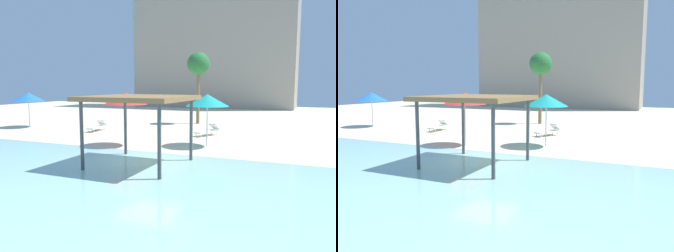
# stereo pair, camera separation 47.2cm
# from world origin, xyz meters

# --- Properties ---
(ground_plane) EXTENTS (80.00, 80.00, 0.00)m
(ground_plane) POSITION_xyz_m (0.00, 0.00, 0.00)
(ground_plane) COLOR beige
(lagoon_water) EXTENTS (44.00, 13.50, 0.04)m
(lagoon_water) POSITION_xyz_m (0.00, -5.25, 0.02)
(lagoon_water) COLOR #99D1C6
(lagoon_water) RESTS_ON ground
(shade_pavilion) EXTENTS (3.98, 3.98, 2.88)m
(shade_pavilion) POSITION_xyz_m (0.10, -1.07, 2.69)
(shade_pavilion) COLOR #42474C
(shade_pavilion) RESTS_ON ground
(beach_umbrella_red_0) EXTENTS (2.35, 2.35, 2.91)m
(beach_umbrella_red_0) POSITION_xyz_m (-2.75, 2.68, 2.59)
(beach_umbrella_red_0) COLOR silver
(beach_umbrella_red_0) RESTS_ON ground
(beach_umbrella_teal_1) EXTENTS (2.35, 2.35, 2.81)m
(beach_umbrella_teal_1) POSITION_xyz_m (1.32, 4.33, 2.49)
(beach_umbrella_teal_1) COLOR silver
(beach_umbrella_teal_1) RESTS_ON ground
(beach_umbrella_blue_2) EXTENTS (2.45, 2.45, 2.70)m
(beach_umbrella_blue_2) POSITION_xyz_m (-13.79, 6.70, 2.37)
(beach_umbrella_blue_2) COLOR silver
(beach_umbrella_blue_2) RESTS_ON ground
(lounge_chair_0) EXTENTS (0.68, 1.92, 0.74)m
(lounge_chair_0) POSITION_xyz_m (-7.68, 7.07, 0.33)
(lounge_chair_0) COLOR white
(lounge_chair_0) RESTS_ON ground
(lounge_chair_2) EXTENTS (1.42, 1.96, 0.74)m
(lounge_chair_2) POSITION_xyz_m (0.31, 8.04, 0.33)
(lounge_chair_2) COLOR white
(lounge_chair_2) RESTS_ON ground
(palm_tree_0) EXTENTS (1.90, 1.90, 6.01)m
(palm_tree_0) POSITION_xyz_m (-2.49, 14.23, 4.92)
(palm_tree_0) COLOR brown
(palm_tree_0) RESTS_ON ground
(hotel_block_0) EXTENTS (22.83, 8.03, 20.39)m
(hotel_block_0) POSITION_xyz_m (-7.21, 36.28, 10.20)
(hotel_block_0) COLOR #9E9384
(hotel_block_0) RESTS_ON ground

